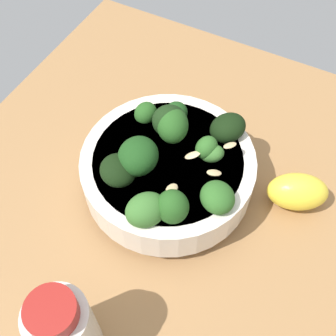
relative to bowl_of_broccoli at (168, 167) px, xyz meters
The scene contains 4 objects.
ground_plane 6.60cm from the bowl_of_broccoli, 161.46° to the left, with size 59.43×59.43×3.55cm, color #996D42.
bowl_of_broccoli is the anchor object (origin of this frame).
lemon_wedge 15.13cm from the bowl_of_broccoli, 160.25° to the right, with size 6.96×4.23×4.65cm, color yellow.
bottle_tall 20.40cm from the bowl_of_broccoli, 90.74° to the left, with size 5.66×5.66×11.43cm.
Camera 1 is at (-10.68, 24.39, 45.33)cm, focal length 46.90 mm.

